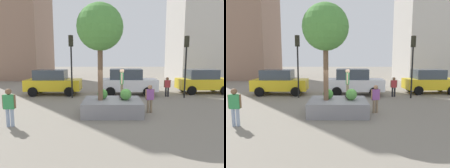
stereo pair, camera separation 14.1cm
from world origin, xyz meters
TOP-DOWN VIEW (x-y plane):
  - ground_plane at (0.00, 0.00)m, footprint 120.00×120.00m
  - planter_ledge at (-0.19, -0.36)m, footprint 3.26×2.54m
  - plaza_tree at (-0.86, -0.45)m, footprint 2.53×2.53m
  - boxwood_shrub at (0.57, -0.42)m, footprint 0.64×0.64m
  - hedge_clump at (-0.76, -0.17)m, footprint 0.58×0.58m
  - skateboard at (0.36, 0.05)m, footprint 0.33×0.82m
  - skateboarder at (0.36, 0.05)m, footprint 0.26×0.56m
  - taxi_cab at (-5.31, 5.62)m, footprint 4.65×2.24m
  - police_car at (1.15, 5.51)m, footprint 4.84×2.38m
  - sedan_parked at (7.96, 6.39)m, footprint 4.66×2.32m
  - traffic_light_corner at (5.53, 4.11)m, footprint 0.37×0.36m
  - traffic_light_median at (-3.37, 4.08)m, footprint 0.37×0.36m
  - bystander_watching at (4.30, 4.68)m, footprint 0.54×0.25m
  - pedestrian_crossing at (-4.91, -2.53)m, footprint 0.60×0.27m
  - passerby_with_bag at (1.96, -0.18)m, footprint 0.54×0.27m
  - brick_midrise at (12.00, 16.63)m, footprint 7.44×8.34m

SIDE VIEW (x-z plane):
  - ground_plane at x=0.00m, z-range 0.00..0.00m
  - planter_ledge at x=-0.19m, z-range 0.00..0.80m
  - skateboard at x=0.36m, z-range 0.82..0.89m
  - bystander_watching at x=4.30m, z-range 0.12..1.72m
  - passerby_with_bag at x=1.96m, z-range 0.13..1.75m
  - pedestrian_crossing at x=-4.91m, z-range 0.14..1.92m
  - sedan_parked at x=7.96m, z-range 0.02..2.14m
  - taxi_cab at x=-5.31m, z-range 0.02..2.16m
  - hedge_clump at x=-0.76m, z-range 0.80..1.38m
  - boxwood_shrub at x=0.57m, z-range 0.80..1.44m
  - police_car at x=1.15m, z-range 0.02..2.24m
  - skateboarder at x=0.36m, z-range 1.00..2.66m
  - traffic_light_corner at x=5.53m, z-range 0.86..5.68m
  - traffic_light_median at x=-3.37m, z-range 0.86..5.74m
  - plaza_tree at x=-0.86m, z-range 2.13..7.39m
  - brick_midrise at x=12.00m, z-range 0.00..17.47m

